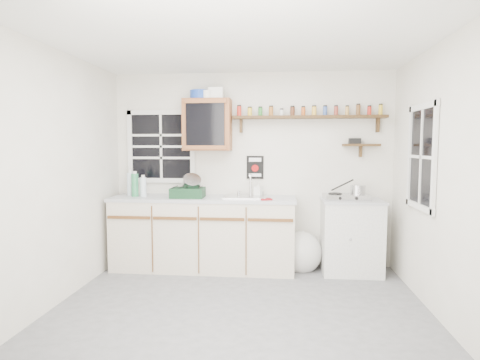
% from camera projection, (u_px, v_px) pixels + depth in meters
% --- Properties ---
extents(room, '(3.64, 3.24, 2.54)m').
position_uv_depth(room, '(239.00, 180.00, 3.65)').
color(room, '#535355').
rests_on(room, ground).
extents(main_cabinet, '(2.31, 0.63, 0.92)m').
position_uv_depth(main_cabinet, '(203.00, 233.00, 5.07)').
color(main_cabinet, '#BEB39E').
rests_on(main_cabinet, floor).
extents(right_cabinet, '(0.73, 0.57, 0.91)m').
position_uv_depth(right_cabinet, '(351.00, 236.00, 4.91)').
color(right_cabinet, '#B6B6B0').
rests_on(right_cabinet, floor).
extents(sink, '(0.52, 0.44, 0.29)m').
position_uv_depth(sink, '(246.00, 197.00, 4.98)').
color(sink, '#B0B0B5').
rests_on(sink, main_cabinet).
extents(upper_cabinet, '(0.60, 0.32, 0.65)m').
position_uv_depth(upper_cabinet, '(207.00, 125.00, 5.09)').
color(upper_cabinet, brown).
rests_on(upper_cabinet, wall_back).
extents(upper_cabinet_clutter, '(0.42, 0.24, 0.14)m').
position_uv_depth(upper_cabinet_clutter, '(206.00, 94.00, 5.06)').
color(upper_cabinet_clutter, '#173999').
rests_on(upper_cabinet_clutter, upper_cabinet).
extents(spice_shelf, '(1.91, 0.18, 0.35)m').
position_uv_depth(spice_shelf, '(308.00, 116.00, 5.02)').
color(spice_shelf, '#321E0D').
rests_on(spice_shelf, wall_back).
extents(secondary_shelf, '(0.45, 0.16, 0.24)m').
position_uv_depth(secondary_shelf, '(359.00, 145.00, 5.00)').
color(secondary_shelf, '#321E0D').
rests_on(secondary_shelf, wall_back).
extents(warning_sign, '(0.22, 0.02, 0.30)m').
position_uv_depth(warning_sign, '(255.00, 167.00, 5.22)').
color(warning_sign, black).
rests_on(warning_sign, wall_back).
extents(window_back, '(0.93, 0.03, 0.98)m').
position_uv_depth(window_back, '(161.00, 147.00, 5.32)').
color(window_back, black).
rests_on(window_back, wall_back).
extents(window_right, '(0.03, 0.78, 1.08)m').
position_uv_depth(window_right, '(422.00, 157.00, 4.01)').
color(window_right, black).
rests_on(window_right, wall_back).
extents(water_bottles, '(0.27, 0.17, 0.33)m').
position_uv_depth(water_bottles, '(135.00, 185.00, 5.11)').
color(water_bottles, silver).
rests_on(water_bottles, main_cabinet).
extents(dish_rack, '(0.41, 0.32, 0.30)m').
position_uv_depth(dish_rack, '(189.00, 190.00, 4.97)').
color(dish_rack, '#10321B').
rests_on(dish_rack, main_cabinet).
extents(soap_bottle, '(0.11, 0.12, 0.19)m').
position_uv_depth(soap_bottle, '(258.00, 189.00, 5.07)').
color(soap_bottle, silver).
rests_on(soap_bottle, main_cabinet).
extents(rag, '(0.16, 0.15, 0.02)m').
position_uv_depth(rag, '(266.00, 199.00, 4.75)').
color(rag, maroon).
rests_on(rag, main_cabinet).
extents(hotplate, '(0.56, 0.32, 0.08)m').
position_uv_depth(hotplate, '(346.00, 197.00, 4.86)').
color(hotplate, '#B0B0B5').
rests_on(hotplate, right_cabinet).
extents(saucepan, '(0.38, 0.31, 0.19)m').
position_uv_depth(saucepan, '(357.00, 190.00, 4.84)').
color(saucepan, '#B0B0B5').
rests_on(saucepan, hotplate).
extents(trash_bag, '(0.46, 0.42, 0.53)m').
position_uv_depth(trash_bag, '(301.00, 252.00, 5.04)').
color(trash_bag, silver).
rests_on(trash_bag, floor).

